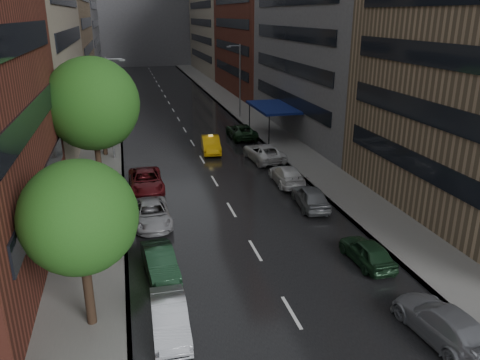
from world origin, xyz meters
The scene contains 13 objects.
road centered at (0.00, 50.00, 0.01)m, with size 14.00×140.00×0.01m, color black.
sidewalk_left centered at (-9.00, 50.00, 0.07)m, with size 4.00×140.00×0.15m, color gray.
sidewalk_right centered at (9.00, 50.00, 0.07)m, with size 4.00×140.00×0.15m, color gray.
building_far centered at (0.00, 118.00, 16.00)m, with size 40.00×14.00×32.00m, color slate.
tree_near centered at (-8.60, 5.22, 5.05)m, with size 4.63×4.63×7.38m.
tree_mid centered at (-8.60, 20.25, 6.88)m, with size 6.30×6.30×10.04m.
tree_far centered at (-8.60, 31.39, 5.05)m, with size 4.64×4.64×7.39m.
taxi centered at (1.26, 30.26, 0.78)m, with size 1.64×4.71×1.55m, color #FDB40D.
parked_cars_left centered at (-5.40, 14.63, 0.71)m, with size 2.56×22.16×1.49m.
parked_cars_right centered at (5.40, 20.04, 0.75)m, with size 3.02×39.24×1.55m.
street_lamp_left centered at (-7.72, 30.00, 4.89)m, with size 1.74×0.22×9.00m.
street_lamp_right centered at (7.72, 45.00, 4.89)m, with size 1.74×0.22×9.00m.
awning centered at (8.98, 35.00, 3.13)m, with size 4.00×8.00×3.12m.
Camera 1 is at (-6.51, -12.64, 12.61)m, focal length 35.00 mm.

